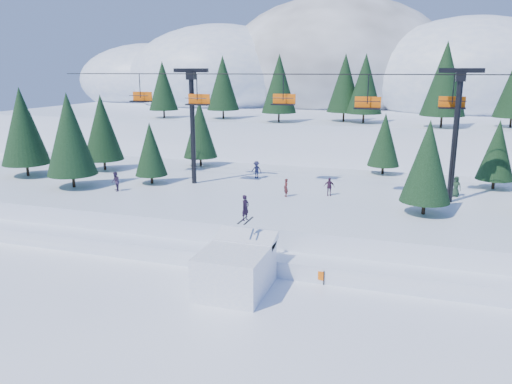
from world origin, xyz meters
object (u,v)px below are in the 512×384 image
(jump_kicker, at_px, (236,268))
(banner_near, at_px, (302,272))
(chairlift, at_px, (316,111))
(banner_far, at_px, (396,281))

(jump_kicker, xyz_separation_m, banner_near, (3.43, 2.51, -0.83))
(chairlift, xyz_separation_m, banner_near, (1.94, -12.82, -8.78))
(chairlift, bearing_deg, jump_kicker, -95.55)
(chairlift, height_order, banner_near, chairlift)
(chairlift, relative_size, banner_far, 16.09)
(jump_kicker, height_order, chairlift, chairlift)
(banner_near, xyz_separation_m, banner_far, (5.54, 0.44, 0.00))
(banner_near, bearing_deg, chairlift, 98.62)
(banner_far, bearing_deg, banner_near, -175.49)
(jump_kicker, relative_size, chairlift, 0.12)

